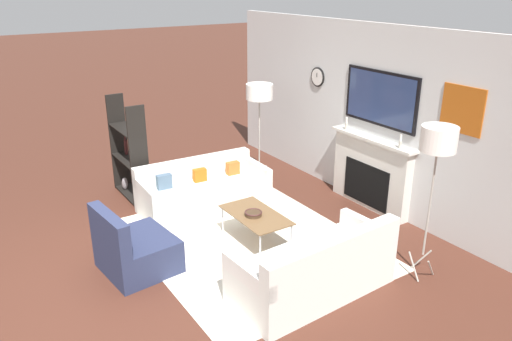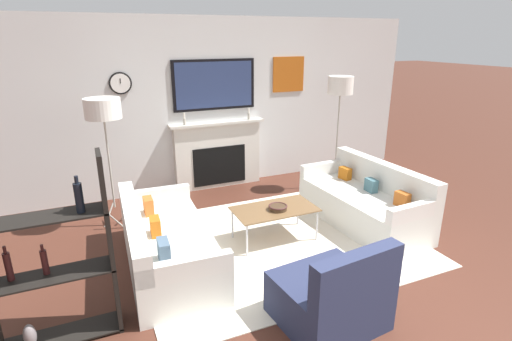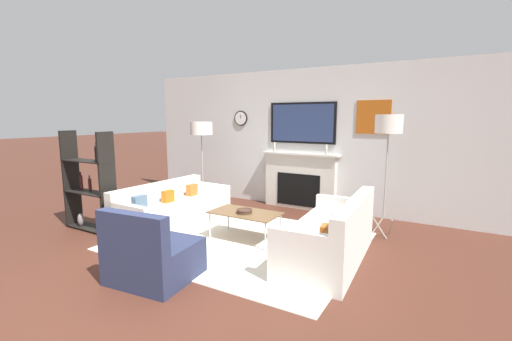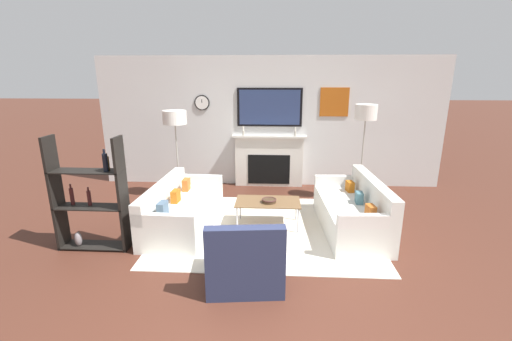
{
  "view_description": "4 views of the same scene",
  "coord_description": "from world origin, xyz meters",
  "px_view_note": "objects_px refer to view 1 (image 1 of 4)",
  "views": [
    {
      "loc": [
        4.91,
        -1.09,
        3.27
      ],
      "look_at": [
        -0.16,
        2.2,
        0.94
      ],
      "focal_mm": 35.0,
      "sensor_mm": 36.0,
      "label": 1
    },
    {
      "loc": [
        -1.97,
        -1.89,
        2.41
      ],
      "look_at": [
        -0.1,
        2.36,
        0.83
      ],
      "focal_mm": 28.0,
      "sensor_mm": 36.0,
      "label": 2
    },
    {
      "loc": [
        2.57,
        -2.0,
        1.78
      ],
      "look_at": [
        0.06,
        2.33,
        1.0
      ],
      "focal_mm": 24.0,
      "sensor_mm": 36.0,
      "label": 3
    },
    {
      "loc": [
        0.12,
        -2.94,
        2.34
      ],
      "look_at": [
        -0.19,
        2.61,
        0.76
      ],
      "focal_mm": 24.0,
      "sensor_mm": 36.0,
      "label": 4
    }
  ],
  "objects_px": {
    "armchair": "(134,250)",
    "shelf_unit": "(129,153)",
    "coffee_table": "(256,216)",
    "floor_lamp_left": "(259,93)",
    "couch_left": "(203,192)",
    "floor_lamp_right": "(439,141)",
    "decorative_bowl": "(253,213)",
    "couch_right": "(315,271)"
  },
  "relations": [
    {
      "from": "armchair",
      "to": "shelf_unit",
      "type": "bearing_deg",
      "value": 161.03
    },
    {
      "from": "coffee_table",
      "to": "shelf_unit",
      "type": "xyz_separation_m",
      "value": [
        -2.38,
        -0.83,
        0.33
      ]
    },
    {
      "from": "coffee_table",
      "to": "floor_lamp_left",
      "type": "relative_size",
      "value": 0.59
    },
    {
      "from": "couch_left",
      "to": "floor_lamp_right",
      "type": "relative_size",
      "value": 1.06
    },
    {
      "from": "armchair",
      "to": "coffee_table",
      "type": "relative_size",
      "value": 0.91
    },
    {
      "from": "decorative_bowl",
      "to": "floor_lamp_right",
      "type": "relative_size",
      "value": 0.12
    },
    {
      "from": "floor_lamp_right",
      "to": "shelf_unit",
      "type": "distance_m",
      "value": 4.66
    },
    {
      "from": "floor_lamp_left",
      "to": "coffee_table",
      "type": "bearing_deg",
      "value": -34.55
    },
    {
      "from": "armchair",
      "to": "floor_lamp_right",
      "type": "distance_m",
      "value": 3.65
    },
    {
      "from": "couch_right",
      "to": "shelf_unit",
      "type": "distance_m",
      "value": 3.79
    },
    {
      "from": "armchair",
      "to": "decorative_bowl",
      "type": "distance_m",
      "value": 1.55
    },
    {
      "from": "decorative_bowl",
      "to": "floor_lamp_left",
      "type": "height_order",
      "value": "floor_lamp_left"
    },
    {
      "from": "shelf_unit",
      "to": "couch_right",
      "type": "bearing_deg",
      "value": 11.49
    },
    {
      "from": "couch_right",
      "to": "floor_lamp_left",
      "type": "xyz_separation_m",
      "value": [
        -3.06,
        1.28,
        1.25
      ]
    },
    {
      "from": "couch_right",
      "to": "coffee_table",
      "type": "xyz_separation_m",
      "value": [
        -1.31,
        0.08,
        0.1
      ]
    },
    {
      "from": "armchair",
      "to": "coffee_table",
      "type": "height_order",
      "value": "armchair"
    },
    {
      "from": "floor_lamp_right",
      "to": "decorative_bowl",
      "type": "bearing_deg",
      "value": -143.3
    },
    {
      "from": "floor_lamp_left",
      "to": "floor_lamp_right",
      "type": "height_order",
      "value": "floor_lamp_right"
    },
    {
      "from": "couch_right",
      "to": "decorative_bowl",
      "type": "bearing_deg",
      "value": 178.77
    },
    {
      "from": "armchair",
      "to": "coffee_table",
      "type": "distance_m",
      "value": 1.59
    },
    {
      "from": "couch_left",
      "to": "floor_lamp_left",
      "type": "xyz_separation_m",
      "value": [
        -0.4,
        1.29,
        1.29
      ]
    },
    {
      "from": "couch_right",
      "to": "floor_lamp_left",
      "type": "bearing_deg",
      "value": 157.23
    },
    {
      "from": "couch_left",
      "to": "shelf_unit",
      "type": "height_order",
      "value": "shelf_unit"
    },
    {
      "from": "couch_left",
      "to": "shelf_unit",
      "type": "bearing_deg",
      "value": -143.98
    },
    {
      "from": "armchair",
      "to": "floor_lamp_left",
      "type": "xyz_separation_m",
      "value": [
        -1.53,
        2.78,
        1.27
      ]
    },
    {
      "from": "couch_left",
      "to": "armchair",
      "type": "height_order",
      "value": "armchair"
    },
    {
      "from": "coffee_table",
      "to": "floor_lamp_left",
      "type": "bearing_deg",
      "value": 145.45
    },
    {
      "from": "floor_lamp_right",
      "to": "shelf_unit",
      "type": "xyz_separation_m",
      "value": [
        -4.09,
        -2.03,
        -0.93
      ]
    },
    {
      "from": "shelf_unit",
      "to": "armchair",
      "type": "bearing_deg",
      "value": -18.97
    },
    {
      "from": "coffee_table",
      "to": "decorative_bowl",
      "type": "distance_m",
      "value": 0.08
    },
    {
      "from": "couch_left",
      "to": "couch_right",
      "type": "relative_size",
      "value": 1.04
    },
    {
      "from": "couch_left",
      "to": "floor_lamp_right",
      "type": "distance_m",
      "value": 3.6
    },
    {
      "from": "couch_left",
      "to": "decorative_bowl",
      "type": "distance_m",
      "value": 1.39
    },
    {
      "from": "armchair",
      "to": "floor_lamp_right",
      "type": "bearing_deg",
      "value": 55.2
    },
    {
      "from": "couch_right",
      "to": "shelf_unit",
      "type": "height_order",
      "value": "shelf_unit"
    },
    {
      "from": "couch_right",
      "to": "shelf_unit",
      "type": "xyz_separation_m",
      "value": [
        -3.69,
        -0.75,
        0.43
      ]
    },
    {
      "from": "decorative_bowl",
      "to": "couch_right",
      "type": "bearing_deg",
      "value": -1.23
    },
    {
      "from": "armchair",
      "to": "shelf_unit",
      "type": "relative_size",
      "value": 0.59
    },
    {
      "from": "couch_right",
      "to": "armchair",
      "type": "relative_size",
      "value": 2.02
    },
    {
      "from": "couch_left",
      "to": "decorative_bowl",
      "type": "xyz_separation_m",
      "value": [
        1.37,
        0.03,
        0.19
      ]
    },
    {
      "from": "floor_lamp_right",
      "to": "floor_lamp_left",
      "type": "bearing_deg",
      "value": 180.0
    },
    {
      "from": "couch_left",
      "to": "coffee_table",
      "type": "bearing_deg",
      "value": 3.27
    }
  ]
}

